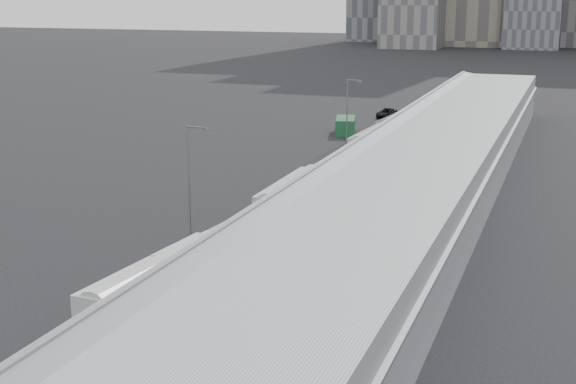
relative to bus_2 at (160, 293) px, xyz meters
The scene contains 16 objects.
sidewalk 20.54m from the bus_2, 69.14° to the left, with size 10.00×170.00×0.12m, color gray.
lane_line 19.47m from the bus_2, 99.52° to the left, with size 0.12×160.00×0.02m, color gold.
depot 22.29m from the bus_2, 59.48° to the left, with size 12.45×160.40×7.20m.
bus_2 is the anchor object (origin of this frame).
bus_3 11.21m from the bus_2, 85.89° to the left, with size 3.73×12.71×3.66m.
bus_4 24.92m from the bus_2, 89.74° to the left, with size 2.90×13.00×3.80m.
bus_5 40.04m from the bus_2, 88.81° to the left, with size 3.41×12.26×3.54m.
bus_6 54.61m from the bus_2, 89.46° to the left, with size 3.36×13.36×3.87m.
bus_7 67.26m from the bus_2, 89.20° to the left, with size 3.86×13.71×3.95m.
tree_1 4.67m from the bus_2, 20.99° to the right, with size 1.93×1.93×4.18m.
tree_2 17.41m from the bus_2, 74.99° to the left, with size 1.22×1.22×4.41m.
tree_3 48.04m from the bus_2, 85.00° to the left, with size 1.82×1.82×4.71m.
street_lamp_near 18.17m from the bus_2, 109.89° to the left, with size 2.04×0.22×9.64m.
street_lamp_far 63.44m from the bus_2, 94.77° to the left, with size 2.04×0.22×8.95m.
shipping_container 71.56m from the bus_2, 96.35° to the left, with size 2.73×6.54×2.36m, color #164A28.
suv 88.97m from the bus_2, 93.72° to the left, with size 2.48×5.38×1.50m, color black.
Camera 1 is at (25.97, -6.78, 20.42)m, focal length 50.00 mm.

